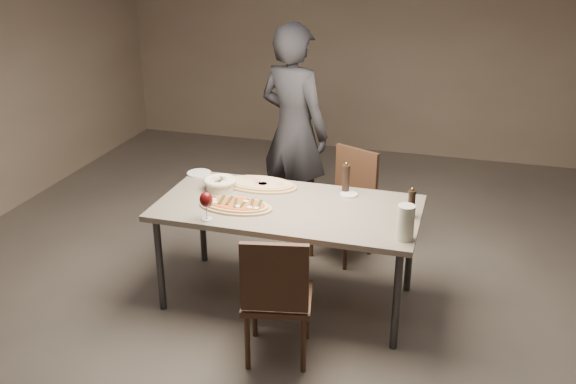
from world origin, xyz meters
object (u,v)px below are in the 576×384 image
(dining_table, at_px, (288,213))
(chair_far, at_px, (348,197))
(ham_pizza, at_px, (260,184))
(carafe, at_px, (405,222))
(bread_basket, at_px, (220,183))
(pepper_mill_left, at_px, (346,178))
(chair_near, at_px, (276,293))
(zucchini_pizza, at_px, (236,205))
(diner, at_px, (294,131))

(dining_table, xyz_separation_m, chair_far, (0.26, 0.85, -0.20))
(ham_pizza, bearing_deg, carafe, -6.45)
(bread_basket, bearing_deg, chair_far, 40.99)
(bread_basket, relative_size, chair_far, 0.27)
(chair_far, bearing_deg, bread_basket, 65.42)
(bread_basket, distance_m, pepper_mill_left, 0.91)
(chair_near, distance_m, chair_far, 1.56)
(zucchini_pizza, distance_m, carafe, 1.18)
(ham_pizza, xyz_separation_m, diner, (0.01, 0.87, 0.15))
(chair_far, distance_m, diner, 0.75)
(dining_table, bearing_deg, chair_near, -79.15)
(carafe, distance_m, chair_far, 1.32)
(zucchini_pizza, distance_m, diner, 1.30)
(bread_basket, relative_size, carafe, 1.06)
(dining_table, bearing_deg, zucchini_pizza, -158.15)
(chair_far, bearing_deg, pepper_mill_left, 122.58)
(ham_pizza, xyz_separation_m, bread_basket, (-0.26, -0.14, 0.03))
(bread_basket, xyz_separation_m, pepper_mill_left, (0.89, 0.20, 0.06))
(carafe, relative_size, diner, 0.12)
(diner, bearing_deg, chair_far, 172.79)
(pepper_mill_left, height_order, diner, diner)
(zucchini_pizza, bearing_deg, carafe, -17.36)
(ham_pizza, xyz_separation_m, chair_far, (0.56, 0.57, -0.27))
(dining_table, relative_size, zucchini_pizza, 3.49)
(ham_pizza, distance_m, chair_near, 1.12)
(pepper_mill_left, bearing_deg, diner, 127.27)
(ham_pizza, bearing_deg, bread_basket, -130.99)
(chair_far, relative_size, diner, 0.48)
(pepper_mill_left, distance_m, carafe, 0.80)
(zucchini_pizza, relative_size, chair_near, 0.58)
(ham_pizza, distance_m, pepper_mill_left, 0.64)
(dining_table, xyz_separation_m, carafe, (0.83, -0.28, 0.17))
(dining_table, relative_size, chair_far, 2.04)
(dining_table, xyz_separation_m, diner, (-0.29, 1.15, 0.22))
(ham_pizza, relative_size, chair_far, 0.65)
(dining_table, bearing_deg, pepper_mill_left, 45.67)
(zucchini_pizza, height_order, pepper_mill_left, pepper_mill_left)
(chair_near, bearing_deg, diner, 91.10)
(dining_table, height_order, carafe, carafe)
(chair_near, bearing_deg, pepper_mill_left, 67.77)
(dining_table, distance_m, zucchini_pizza, 0.37)
(chair_near, relative_size, chair_far, 1.00)
(ham_pizza, height_order, chair_far, chair_far)
(pepper_mill_left, relative_size, chair_near, 0.26)
(zucchini_pizza, xyz_separation_m, bread_basket, (-0.22, 0.27, 0.03))
(bread_basket, height_order, chair_near, chair_near)
(dining_table, xyz_separation_m, bread_basket, (-0.56, 0.14, 0.11))
(dining_table, height_order, ham_pizza, ham_pizza)
(ham_pizza, relative_size, diner, 0.31)
(pepper_mill_left, xyz_separation_m, diner, (-0.62, 0.81, 0.05))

